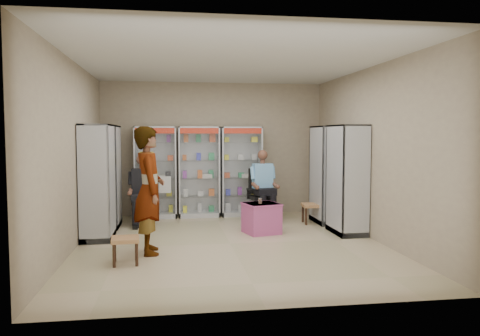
{
  "coord_description": "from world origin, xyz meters",
  "views": [
    {
      "loc": [
        -0.97,
        -7.65,
        1.81
      ],
      "look_at": [
        0.27,
        0.7,
        1.22
      ],
      "focal_mm": 35.0,
      "sensor_mm": 36.0,
      "label": 1
    }
  ],
  "objects": [
    {
      "name": "floor",
      "position": [
        0.0,
        0.0,
        0.0
      ],
      "size": [
        6.0,
        6.0,
        0.0
      ],
      "primitive_type": "plane",
      "color": "tan",
      "rests_on": "ground"
    },
    {
      "name": "cabinet_back_mid",
      "position": [
        -0.35,
        2.73,
        1.0
      ],
      "size": [
        0.9,
        0.5,
        2.0
      ],
      "primitive_type": "cube",
      "color": "#A4A6AB",
      "rests_on": "floor"
    },
    {
      "name": "seated_customer",
      "position": [
        -1.55,
        1.95,
        0.67
      ],
      "size": [
        0.44,
        0.6,
        1.34
      ],
      "primitive_type": null,
      "color": "black",
      "rests_on": "floor"
    },
    {
      "name": "cabinet_left_far",
      "position": [
        -2.23,
        1.8,
        1.0
      ],
      "size": [
        0.9,
        0.5,
        2.0
      ],
      "primitive_type": "cube",
      "rotation": [
        0.0,
        0.0,
        -1.57
      ],
      "color": "#B1B3B9",
      "rests_on": "floor"
    },
    {
      "name": "cabinet_right_far",
      "position": [
        2.23,
        1.6,
        1.0
      ],
      "size": [
        0.9,
        0.5,
        2.0
      ],
      "primitive_type": "cube",
      "rotation": [
        0.0,
        0.0,
        1.57
      ],
      "color": "silver",
      "rests_on": "floor"
    },
    {
      "name": "woven_stool_b",
      "position": [
        -1.61,
        -1.01,
        0.19
      ],
      "size": [
        0.41,
        0.41,
        0.38
      ],
      "primitive_type": "cube",
      "rotation": [
        0.0,
        0.0,
        0.09
      ],
      "color": "#986C40",
      "rests_on": "floor"
    },
    {
      "name": "standing_man",
      "position": [
        -1.3,
        -0.45,
        0.97
      ],
      "size": [
        0.55,
        0.76,
        1.94
      ],
      "primitive_type": "imported",
      "rotation": [
        0.0,
        0.0,
        1.69
      ],
      "color": "gray",
      "rests_on": "floor"
    },
    {
      "name": "room_shell",
      "position": [
        0.0,
        0.0,
        1.97
      ],
      "size": [
        5.02,
        6.02,
        3.01
      ],
      "color": "tan",
      "rests_on": "ground"
    },
    {
      "name": "office_chair",
      "position": [
        0.94,
        2.03,
        0.55
      ],
      "size": [
        0.68,
        0.68,
        1.11
      ],
      "primitive_type": "cube",
      "rotation": [
        0.0,
        0.0,
        0.13
      ],
      "color": "black",
      "rests_on": "floor"
    },
    {
      "name": "cabinet_right_near",
      "position": [
        2.23,
        0.5,
        1.0
      ],
      "size": [
        0.9,
        0.5,
        2.0
      ],
      "primitive_type": "cube",
      "rotation": [
        0.0,
        0.0,
        1.57
      ],
      "color": "#9D9FA3",
      "rests_on": "floor"
    },
    {
      "name": "woven_stool_a",
      "position": [
        1.9,
        1.54,
        0.2
      ],
      "size": [
        0.44,
        0.44,
        0.41
      ],
      "primitive_type": "cube",
      "rotation": [
        0.0,
        0.0,
        -0.08
      ],
      "color": "#A78446",
      "rests_on": "floor"
    },
    {
      "name": "tea_glass",
      "position": [
        0.65,
        0.72,
        0.61
      ],
      "size": [
        0.07,
        0.07,
        0.1
      ],
      "primitive_type": "cylinder",
      "color": "#542307",
      "rests_on": "pink_trunk"
    },
    {
      "name": "cabinet_left_near",
      "position": [
        -2.23,
        0.7,
        1.0
      ],
      "size": [
        0.9,
        0.5,
        2.0
      ],
      "primitive_type": "cube",
      "rotation": [
        0.0,
        0.0,
        -1.57
      ],
      "color": "silver",
      "rests_on": "floor"
    },
    {
      "name": "cabinet_back_right",
      "position": [
        0.6,
        2.73,
        1.0
      ],
      "size": [
        0.9,
        0.5,
        2.0
      ],
      "primitive_type": "cube",
      "color": "#B0B2B7",
      "rests_on": "floor"
    },
    {
      "name": "cabinet_back_left",
      "position": [
        -1.3,
        2.73,
        1.0
      ],
      "size": [
        0.9,
        0.5,
        2.0
      ],
      "primitive_type": "cube",
      "color": "silver",
      "rests_on": "floor"
    },
    {
      "name": "seated_shopkeeper",
      "position": [
        0.94,
        1.98,
        0.7
      ],
      "size": [
        0.54,
        0.7,
        1.41
      ],
      "primitive_type": null,
      "rotation": [
        0.0,
        0.0,
        0.13
      ],
      "color": "#6585C8",
      "rests_on": "floor"
    },
    {
      "name": "pink_trunk",
      "position": [
        0.68,
        0.75,
        0.28
      ],
      "size": [
        0.7,
        0.69,
        0.56
      ],
      "primitive_type": "cube",
      "rotation": [
        0.0,
        0.0,
        0.26
      ],
      "color": "#A94386",
      "rests_on": "floor"
    },
    {
      "name": "wooden_chair",
      "position": [
        -1.55,
        2.0,
        0.47
      ],
      "size": [
        0.42,
        0.42,
        0.94
      ],
      "primitive_type": "cube",
      "color": "#2F2112",
      "rests_on": "floor"
    }
  ]
}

